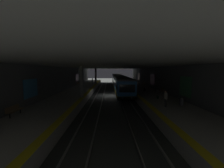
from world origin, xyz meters
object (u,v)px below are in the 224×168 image
at_px(person_waiting_near, 156,87).
at_px(backpack_on_floor, 158,97).
at_px(bench_left_near, 162,91).
at_px(suitcase_rolling, 144,90).
at_px(pillar_far, 96,76).
at_px(bench_right_near, 14,110).
at_px(metro_train, 119,81).
at_px(bench_right_mid, 78,83).
at_px(person_walking_mid, 92,81).
at_px(pillar_near, 81,82).
at_px(bench_left_mid, 144,84).
at_px(trash_bin, 182,102).
at_px(person_standing_far, 166,98).

bearing_deg(person_waiting_near, backpack_on_floor, 164.10).
height_order(bench_left_near, suitcase_rolling, suitcase_rolling).
xyz_separation_m(pillar_far, bench_right_near, (-29.08, 4.18, -1.75)).
bearing_deg(person_waiting_near, bench_left_near, -172.30).
relative_size(metro_train, bench_right_mid, 21.30).
height_order(metro_train, bench_left_near, metro_train).
xyz_separation_m(pillar_far, bench_right_mid, (-4.37, 4.18, -1.75)).
bearing_deg(person_walking_mid, person_waiting_near, -137.40).
relative_size(pillar_near, bench_right_mid, 2.68).
height_order(pillar_far, bench_right_near, pillar_far).
distance_m(pillar_near, suitcase_rolling, 12.26).
xyz_separation_m(bench_left_mid, suitcase_rolling, (-9.67, 2.24, -0.23)).
bearing_deg(bench_left_mid, person_walking_mid, 72.21).
bearing_deg(backpack_on_floor, bench_left_mid, -7.32).
relative_size(bench_left_near, bench_left_mid, 1.00).
height_order(metro_train, person_walking_mid, metro_train).
xyz_separation_m(metro_train, trash_bin, (-22.35, -5.60, -0.55)).
bearing_deg(trash_bin, pillar_far, 25.23).
distance_m(pillar_near, backpack_on_floor, 11.01).
bearing_deg(bench_right_near, bench_left_near, -56.89).
height_order(metro_train, person_waiting_near, metro_train).
relative_size(person_standing_far, suitcase_rolling, 1.95).
bearing_deg(suitcase_rolling, trash_bin, -171.97).
distance_m(person_walking_mid, trash_bin, 27.97).
relative_size(bench_left_near, suitcase_rolling, 1.91).
height_order(bench_left_near, bench_right_mid, same).
distance_m(bench_left_near, trash_bin, 7.87).
bearing_deg(backpack_on_floor, suitcase_rolling, 0.89).
bearing_deg(person_standing_far, metro_train, 8.68).
height_order(metro_train, suitcase_rolling, metro_train).
bearing_deg(bench_left_near, trash_bin, 174.64).
bearing_deg(pillar_far, trash_bin, -154.77).
xyz_separation_m(person_waiting_near, backpack_on_floor, (-6.39, 1.82, -0.62)).
height_order(pillar_near, bench_left_near, pillar_near).
bearing_deg(bench_right_near, pillar_near, -27.00).
bearing_deg(person_walking_mid, pillar_far, -40.01).
height_order(pillar_near, person_standing_far, pillar_near).
xyz_separation_m(bench_right_mid, trash_bin, (-21.41, -16.33, -0.10)).
height_order(bench_left_mid, person_waiting_near, person_waiting_near).
relative_size(bench_left_near, person_waiting_near, 1.12).
bearing_deg(metro_train, person_standing_far, -171.32).
height_order(suitcase_rolling, backpack_on_floor, suitcase_rolling).
bearing_deg(suitcase_rolling, pillar_far, 35.17).
bearing_deg(person_walking_mid, bench_right_mid, 135.21).
xyz_separation_m(bench_right_near, suitcase_rolling, (13.97, -14.83, -0.23)).
bearing_deg(pillar_far, pillar_near, 180.00).
bearing_deg(person_standing_far, trash_bin, -72.96).
bearing_deg(person_standing_far, pillar_near, 61.07).
height_order(bench_left_mid, person_walking_mid, person_walking_mid).
bearing_deg(backpack_on_floor, person_walking_mid, 28.94).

